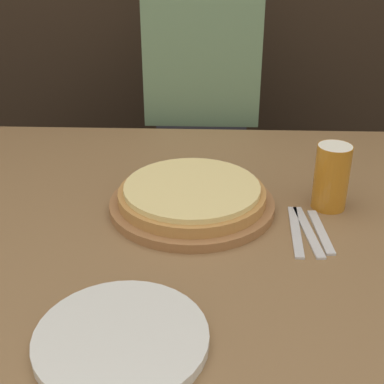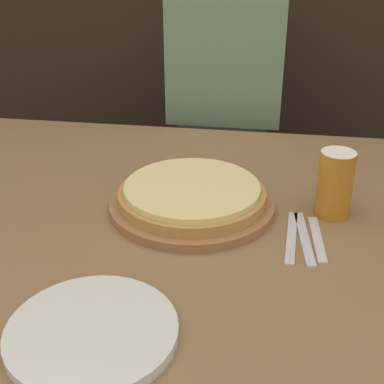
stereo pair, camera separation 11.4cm
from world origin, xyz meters
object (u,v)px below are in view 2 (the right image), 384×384
Objects in this scene: dinner_plate at (92,332)px; dinner_knife at (304,238)px; beer_glass at (335,181)px; fork at (291,237)px; pizza_on_board at (192,198)px; diner_person at (224,142)px; spoon at (317,239)px.

dinner_plate is 1.34× the size of dinner_knife.
beer_glass is 0.16m from fork.
pizza_on_board reaches higher than fork.
pizza_on_board is at bearing -90.59° from diner_person.
dinner_plate is 0.46m from dinner_knife.
diner_person reaches higher than dinner_knife.
pizza_on_board is 2.49× the size of beer_glass.
diner_person reaches higher than beer_glass.
fork and spoon have the same top height.
diner_person is (-0.23, 0.75, -0.11)m from dinner_knife.
dinner_plate is 0.48m from spoon.
fork is at bearing -127.40° from beer_glass.
dinner_knife is at bearing 0.00° from fork.
dinner_plate reaches higher than spoon.
pizza_on_board is 0.23m from fork.
diner_person is (-0.29, 0.64, -0.19)m from beer_glass.
diner_person reaches higher than spoon.
spoon is (-0.03, -0.11, -0.08)m from beer_glass.
dinner_knife is 0.15× the size of diner_person.
diner_person reaches higher than fork.
dinner_plate is at bearing -101.96° from pizza_on_board.
fork is at bearing -23.04° from pizza_on_board.
fork is 0.15× the size of diner_person.
beer_glass is at bearing 52.60° from fork.
dinner_knife is at bearing -73.06° from diner_person.
dinner_plate is at bearing -131.36° from beer_glass.
pizza_on_board is at bearing 161.02° from spoon.
beer_glass reaches higher than spoon.
pizza_on_board is 0.68m from diner_person.
dinner_plate is (-0.09, -0.42, -0.02)m from pizza_on_board.
fork is at bearing -180.00° from spoon.
dinner_knife is at bearing -118.24° from beer_glass.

